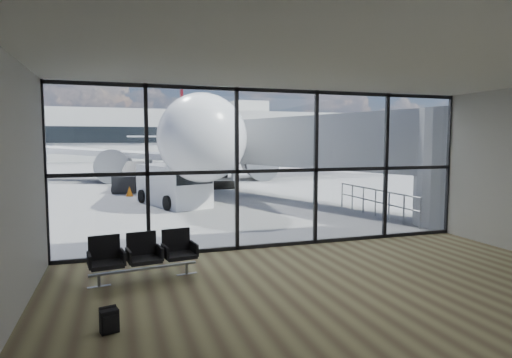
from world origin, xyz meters
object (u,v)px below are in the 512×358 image
backpack (109,321)px  belt_loader (129,182)px  airliner (187,140)px  seating_row (143,254)px  service_van (174,185)px

backpack → belt_loader: (0.86, 20.18, 0.38)m
belt_loader → airliner: bearing=74.0°
backpack → airliner: (5.85, 28.95, 2.91)m
backpack → airliner: bearing=63.9°
seating_row → service_van: 11.14m
seating_row → backpack: 2.72m
belt_loader → service_van: bearing=-60.5°
seating_row → airliner: (5.17, 26.34, 2.55)m
belt_loader → seating_row: bearing=-77.0°
seating_row → service_van: bearing=71.0°
airliner → backpack: bearing=-94.6°
airliner → service_van: airliner is taller
backpack → service_van: service_van is taller
service_van → belt_loader: service_van is taller
airliner → service_van: size_ratio=8.36×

